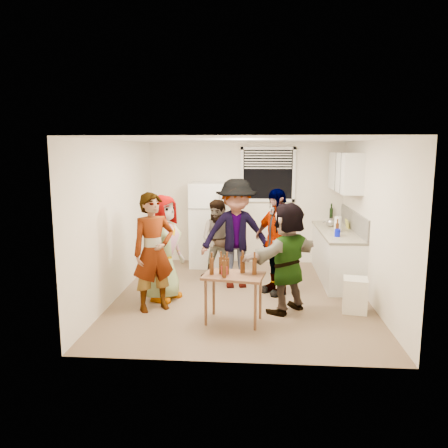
# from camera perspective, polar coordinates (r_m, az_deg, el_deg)

# --- Properties ---
(room) EXTENTS (4.00, 4.50, 2.50)m
(room) POSITION_cam_1_polar(r_m,az_deg,el_deg) (7.20, 2.32, -9.39)
(room) COLOR white
(room) RESTS_ON ground
(window) EXTENTS (1.12, 0.10, 1.06)m
(window) POSITION_cam_1_polar(r_m,az_deg,el_deg) (9.03, 5.74, 6.45)
(window) COLOR white
(window) RESTS_ON room
(refrigerator) EXTENTS (0.70, 0.70, 1.70)m
(refrigerator) POSITION_cam_1_polar(r_m,az_deg,el_deg) (8.86, -2.09, -0.08)
(refrigerator) COLOR white
(refrigerator) RESTS_ON ground
(counter_lower) EXTENTS (0.60, 2.20, 0.86)m
(counter_lower) POSITION_cam_1_polar(r_m,az_deg,el_deg) (8.31, 14.43, -3.99)
(counter_lower) COLOR white
(counter_lower) RESTS_ON ground
(countertop) EXTENTS (0.64, 2.22, 0.04)m
(countertop) POSITION_cam_1_polar(r_m,az_deg,el_deg) (8.22, 14.56, -0.94)
(countertop) COLOR #C1B89D
(countertop) RESTS_ON counter_lower
(backsplash) EXTENTS (0.03, 2.20, 0.36)m
(backsplash) POSITION_cam_1_polar(r_m,az_deg,el_deg) (8.25, 16.57, 0.41)
(backsplash) COLOR #A29E95
(backsplash) RESTS_ON countertop
(upper_cabinets) EXTENTS (0.34, 1.60, 0.70)m
(upper_cabinets) POSITION_cam_1_polar(r_m,az_deg,el_deg) (8.32, 15.52, 6.57)
(upper_cabinets) COLOR white
(upper_cabinets) RESTS_ON room
(kettle) EXTENTS (0.25, 0.21, 0.19)m
(kettle) POSITION_cam_1_polar(r_m,az_deg,el_deg) (8.60, 13.77, -0.32)
(kettle) COLOR silver
(kettle) RESTS_ON countertop
(paper_towel) EXTENTS (0.13, 0.13, 0.27)m
(paper_towel) POSITION_cam_1_polar(r_m,az_deg,el_deg) (8.08, 14.60, -0.98)
(paper_towel) COLOR white
(paper_towel) RESTS_ON countertop
(wine_bottle) EXTENTS (0.07, 0.07, 0.28)m
(wine_bottle) POSITION_cam_1_polar(r_m,az_deg,el_deg) (9.19, 13.78, 0.32)
(wine_bottle) COLOR black
(wine_bottle) RESTS_ON countertop
(beer_bottle_counter) EXTENTS (0.06, 0.06, 0.22)m
(beer_bottle_counter) POSITION_cam_1_polar(r_m,az_deg,el_deg) (7.69, 14.53, -1.52)
(beer_bottle_counter) COLOR #47230C
(beer_bottle_counter) RESTS_ON countertop
(blue_cup) EXTENTS (0.10, 0.10, 0.13)m
(blue_cup) POSITION_cam_1_polar(r_m,az_deg,el_deg) (7.64, 14.56, -1.60)
(blue_cup) COLOR #0710D2
(blue_cup) RESTS_ON countertop
(picture_frame) EXTENTS (0.02, 0.20, 0.17)m
(picture_frame) POSITION_cam_1_polar(r_m,az_deg,el_deg) (8.47, 15.77, 0.02)
(picture_frame) COLOR #D7D24E
(picture_frame) RESTS_ON countertop
(trash_bin) EXTENTS (0.40, 0.40, 0.50)m
(trash_bin) POSITION_cam_1_polar(r_m,az_deg,el_deg) (6.75, 16.73, -8.89)
(trash_bin) COLOR white
(trash_bin) RESTS_ON ground
(serving_table) EXTENTS (0.88, 0.66, 0.68)m
(serving_table) POSITION_cam_1_polar(r_m,az_deg,el_deg) (6.19, 1.24, -12.64)
(serving_table) COLOR brown
(serving_table) RESTS_ON ground
(beer_bottle_table) EXTENTS (0.06, 0.06, 0.21)m
(beer_bottle_table) POSITION_cam_1_polar(r_m,az_deg,el_deg) (6.07, 2.50, -6.35)
(beer_bottle_table) COLOR #47230C
(beer_bottle_table) RESTS_ON serving_table
(red_cup) EXTENTS (0.09, 0.09, 0.12)m
(red_cup) POSITION_cam_1_polar(r_m,az_deg,el_deg) (5.96, 0.03, -6.64)
(red_cup) COLOR maroon
(red_cup) RESTS_ON serving_table
(guest_grey) EXTENTS (1.86, 1.43, 0.53)m
(guest_grey) POSITION_cam_1_polar(r_m,az_deg,el_deg) (7.15, -7.82, -9.63)
(guest_grey) COLOR gray
(guest_grey) RESTS_ON ground
(guest_stripe) EXTENTS (1.51, 1.81, 0.42)m
(guest_stripe) POSITION_cam_1_polar(r_m,az_deg,el_deg) (6.73, -8.98, -10.91)
(guest_stripe) COLOR #141933
(guest_stripe) RESTS_ON ground
(guest_back_left) EXTENTS (0.93, 1.56, 0.56)m
(guest_back_left) POSITION_cam_1_polar(r_m,az_deg,el_deg) (8.10, -0.60, -7.19)
(guest_back_left) COLOR brown
(guest_back_left) RESTS_ON ground
(guest_back_right) EXTENTS (1.51, 2.05, 0.70)m
(guest_back_right) POSITION_cam_1_polar(r_m,az_deg,el_deg) (7.68, 1.59, -8.14)
(guest_back_right) COLOR #46464C
(guest_back_right) RESTS_ON ground
(guest_black) EXTENTS (2.00, 1.88, 0.42)m
(guest_black) POSITION_cam_1_polar(r_m,az_deg,el_deg) (7.41, 6.71, -8.90)
(guest_black) COLOR black
(guest_black) RESTS_ON ground
(guest_orange) EXTENTS (2.21, 2.21, 0.48)m
(guest_orange) POSITION_cam_1_polar(r_m,az_deg,el_deg) (6.64, 8.10, -11.15)
(guest_orange) COLOR #C4613A
(guest_orange) RESTS_ON ground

